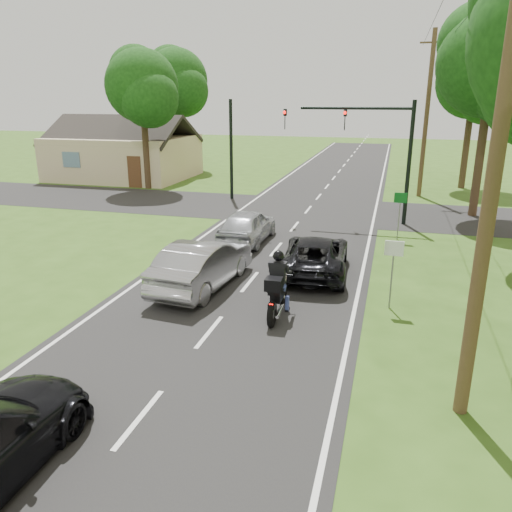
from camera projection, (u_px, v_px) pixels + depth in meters
The scene contains 18 objects.
ground at pixel (209, 332), 13.61m from camera, with size 140.00×140.00×0.00m, color #305016.
road at pixel (286, 237), 22.79m from camera, with size 8.00×100.00×0.01m, color black.
cross_road at pixel (308, 210), 28.30m from camera, with size 60.00×7.00×0.01m, color black.
motorcycle_rider at pixel (277, 291), 14.40m from camera, with size 0.66×2.33×2.01m.
dark_suv at pixel (315, 255), 18.00m from camera, with size 2.24×4.87×1.35m, color black.
silver_sedan at pixel (202, 264), 16.61m from camera, with size 1.69×4.85×1.60m, color #9E9EA2.
silver_suv at pixel (247, 226), 21.79m from camera, with size 1.75×4.35×1.48m, color #AFB2B8.
traffic_signal at pixel (371, 139), 24.36m from camera, with size 6.38×0.44×6.00m.
signal_pole_far at pixel (231, 150), 30.54m from camera, with size 0.20×0.20×6.00m, color black.
utility_pole_near at pixel (496, 160), 8.66m from camera, with size 1.60×0.28×10.00m.
utility_pole_far at pixel (427, 115), 30.70m from camera, with size 1.60×0.28×10.00m.
sign_white at pixel (393, 258), 14.67m from camera, with size 0.55×0.07×2.12m.
sign_green at pixel (400, 204), 21.97m from camera, with size 0.55×0.07×2.12m.
tree_row_d at pixel (499, 69), 24.44m from camera, with size 5.76×5.58×10.45m.
tree_row_e at pixel (479, 86), 32.81m from camera, with size 5.28×5.12×9.61m.
tree_left_near at pixel (144, 90), 32.75m from camera, with size 5.12×4.96×9.22m.
tree_left_far at pixel (178, 84), 42.22m from camera, with size 5.76×5.58×10.14m.
house at pixel (124, 155), 39.15m from camera, with size 10.20×8.00×4.84m.
Camera 1 is at (4.49, -11.55, 6.13)m, focal length 35.00 mm.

